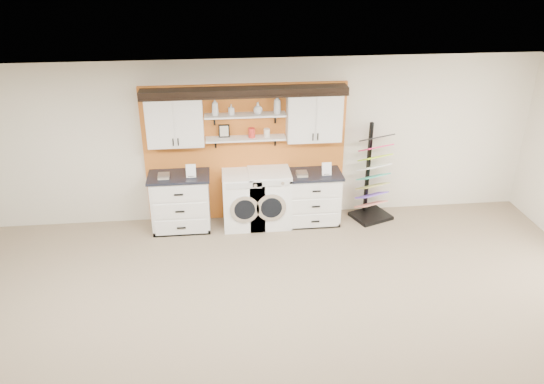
{
  "coord_description": "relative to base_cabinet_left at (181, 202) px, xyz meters",
  "views": [
    {
      "loc": [
        -0.45,
        -4.46,
        4.52
      ],
      "look_at": [
        0.28,
        2.3,
        1.25
      ],
      "focal_mm": 35.0,
      "sensor_mm": 36.0,
      "label": 1
    }
  ],
  "objects": [
    {
      "name": "accent_panel",
      "position": [
        1.13,
        0.32,
        0.7
      ],
      "size": [
        3.4,
        0.07,
        2.4
      ],
      "primitive_type": "cube",
      "color": "#C56621",
      "rests_on": "wall_back"
    },
    {
      "name": "base_cabinet_right",
      "position": [
        2.26,
        0.0,
        -0.03
      ],
      "size": [
        0.95,
        0.66,
        0.93
      ],
      "color": "silver",
      "rests_on": "floor"
    },
    {
      "name": "washer",
      "position": [
        1.06,
        -0.0,
        -0.01
      ],
      "size": [
        0.69,
        0.71,
        0.97
      ],
      "color": "white",
      "rests_on": "floor"
    },
    {
      "name": "dryer",
      "position": [
        1.5,
        -0.0,
        0.0
      ],
      "size": [
        0.71,
        0.71,
        0.99
      ],
      "color": "white",
      "rests_on": "floor"
    },
    {
      "name": "ceiling",
      "position": [
        1.13,
        -3.64,
        2.3
      ],
      "size": [
        10.0,
        10.0,
        0.0
      ],
      "primitive_type": "plane",
      "rotation": [
        3.14,
        0.0,
        0.0
      ],
      "color": "white",
      "rests_on": "wall_back"
    },
    {
      "name": "sample_rack",
      "position": [
        3.32,
        0.03,
        0.05
      ],
      "size": [
        0.77,
        0.71,
        1.72
      ],
      "rotation": [
        0.0,
        0.0,
        0.37
      ],
      "color": "black",
      "rests_on": "floor"
    },
    {
      "name": "upper_cabinet_left",
      "position": [
        -0.0,
        0.15,
        1.38
      ],
      "size": [
        0.9,
        0.35,
        0.84
      ],
      "color": "silver",
      "rests_on": "wall_back"
    },
    {
      "name": "canister_cream",
      "position": [
        1.48,
        0.16,
        1.12
      ],
      "size": [
        0.1,
        0.1,
        0.14
      ],
      "primitive_type": "cylinder",
      "color": "silver",
      "rests_on": "shelf_lower"
    },
    {
      "name": "soap_bottle_d",
      "position": [
        1.65,
        0.16,
        1.61
      ],
      "size": [
        0.17,
        0.17,
        0.31
      ],
      "primitive_type": "imported",
      "rotation": [
        0.0,
        0.0,
        -0.55
      ],
      "color": "silver",
      "rests_on": "shelf_upper"
    },
    {
      "name": "floor",
      "position": [
        1.13,
        -3.64,
        -0.5
      ],
      "size": [
        10.0,
        10.0,
        0.0
      ],
      "primitive_type": "plane",
      "color": "#8A755C",
      "rests_on": "ground"
    },
    {
      "name": "base_cabinet_left",
      "position": [
        0.0,
        0.0,
        0.0
      ],
      "size": [
        1.01,
        0.66,
        0.99
      ],
      "color": "silver",
      "rests_on": "floor"
    },
    {
      "name": "shelf_upper",
      "position": [
        1.13,
        0.16,
        1.43
      ],
      "size": [
        1.32,
        0.28,
        0.03
      ],
      "primitive_type": "cube",
      "color": "silver",
      "rests_on": "wall_back"
    },
    {
      "name": "soap_bottle_a",
      "position": [
        0.65,
        0.16,
        1.59
      ],
      "size": [
        0.15,
        0.15,
        0.28
      ],
      "primitive_type": "imported",
      "rotation": [
        0.0,
        0.0,
        2.3
      ],
      "color": "silver",
      "rests_on": "shelf_upper"
    },
    {
      "name": "soap_bottle_c",
      "position": [
        1.34,
        0.16,
        1.54
      ],
      "size": [
        0.19,
        0.19,
        0.19
      ],
      "primitive_type": "imported",
      "rotation": [
        0.0,
        0.0,
        2.73
      ],
      "color": "silver",
      "rests_on": "shelf_upper"
    },
    {
      "name": "upper_cabinet_right",
      "position": [
        2.26,
        0.15,
        1.38
      ],
      "size": [
        0.9,
        0.35,
        0.84
      ],
      "color": "silver",
      "rests_on": "wall_back"
    },
    {
      "name": "shelf_lower",
      "position": [
        1.13,
        0.16,
        1.03
      ],
      "size": [
        1.32,
        0.28,
        0.03
      ],
      "primitive_type": "cube",
      "color": "silver",
      "rests_on": "wall_back"
    },
    {
      "name": "soap_bottle_b",
      "position": [
        0.91,
        0.16,
        1.54
      ],
      "size": [
        0.1,
        0.1,
        0.17
      ],
      "primitive_type": "imported",
      "rotation": [
        0.0,
        0.0,
        0.36
      ],
      "color": "silver",
      "rests_on": "shelf_upper"
    },
    {
      "name": "canister_red",
      "position": [
        1.23,
        0.16,
        1.13
      ],
      "size": [
        0.11,
        0.11,
        0.16
      ],
      "primitive_type": "cylinder",
      "color": "red",
      "rests_on": "shelf_lower"
    },
    {
      "name": "wall_back",
      "position": [
        1.13,
        0.36,
        0.9
      ],
      "size": [
        10.0,
        0.0,
        10.0
      ],
      "primitive_type": "plane",
      "rotation": [
        1.57,
        0.0,
        0.0
      ],
      "color": "beige",
      "rests_on": "floor"
    },
    {
      "name": "crown_molding",
      "position": [
        1.13,
        0.17,
        1.83
      ],
      "size": [
        3.3,
        0.41,
        0.13
      ],
      "color": "black",
      "rests_on": "wall_back"
    },
    {
      "name": "picture_frame",
      "position": [
        0.78,
        0.21,
        1.16
      ],
      "size": [
        0.18,
        0.02,
        0.22
      ],
      "color": "black",
      "rests_on": "shelf_lower"
    }
  ]
}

